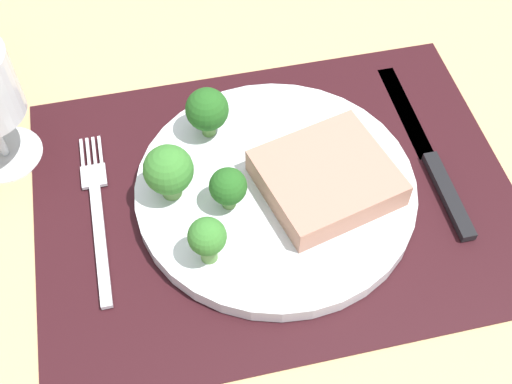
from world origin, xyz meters
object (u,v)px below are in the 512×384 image
Objects in this scene: fork at (98,213)px; plate at (276,190)px; steak at (326,178)px; knife at (431,160)px.

plate is at bearing -3.61° from fork.
plate reaches higher than fork.
steak is 11.91cm from knife.
fork is 0.83× the size of knife.
plate is 2.31× the size of steak.
fork is at bearing -178.31° from knife.
knife is (11.48, 1.76, -2.65)cm from steak.
knife reaches higher than fork.
plate is 1.38× the size of fork.
plate is 1.15× the size of knife.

